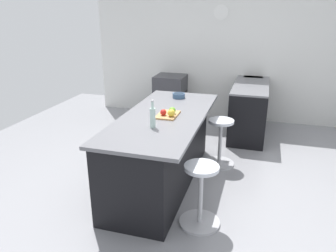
{
  "coord_description": "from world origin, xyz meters",
  "views": [
    {
      "loc": [
        3.76,
        0.92,
        2.2
      ],
      "look_at": [
        0.13,
        -0.16,
        0.8
      ],
      "focal_mm": 34.63,
      "sensor_mm": 36.0,
      "label": 1
    }
  ],
  "objects_px": {
    "stool_by_window": "(220,144)",
    "apple_red": "(163,112)",
    "apple_green": "(172,110)",
    "oven_range": "(170,97)",
    "fruit_bowl": "(179,95)",
    "stool_middle": "(200,197)",
    "water_bottle": "(153,117)",
    "apple_yellow": "(171,113)",
    "cutting_board": "(168,115)",
    "kitchen_island": "(161,149)"
  },
  "relations": [
    {
      "from": "cutting_board",
      "to": "water_bottle",
      "type": "height_order",
      "value": "water_bottle"
    },
    {
      "from": "apple_green",
      "to": "water_bottle",
      "type": "height_order",
      "value": "water_bottle"
    },
    {
      "from": "kitchen_island",
      "to": "apple_yellow",
      "type": "bearing_deg",
      "value": 60.83
    },
    {
      "from": "kitchen_island",
      "to": "stool_middle",
      "type": "height_order",
      "value": "kitchen_island"
    },
    {
      "from": "apple_yellow",
      "to": "oven_range",
      "type": "bearing_deg",
      "value": -163.69
    },
    {
      "from": "kitchen_island",
      "to": "stool_by_window",
      "type": "bearing_deg",
      "value": 137.64
    },
    {
      "from": "kitchen_island",
      "to": "fruit_bowl",
      "type": "distance_m",
      "value": 0.96
    },
    {
      "from": "apple_red",
      "to": "apple_green",
      "type": "xyz_separation_m",
      "value": [
        -0.09,
        0.09,
        0.0
      ]
    },
    {
      "from": "apple_green",
      "to": "stool_by_window",
      "type": "bearing_deg",
      "value": 144.13
    },
    {
      "from": "stool_by_window",
      "to": "stool_middle",
      "type": "bearing_deg",
      "value": 0.0
    },
    {
      "from": "apple_green",
      "to": "stool_middle",
      "type": "bearing_deg",
      "value": 34.92
    },
    {
      "from": "water_bottle",
      "to": "oven_range",
      "type": "bearing_deg",
      "value": -167.4
    },
    {
      "from": "kitchen_island",
      "to": "apple_yellow",
      "type": "distance_m",
      "value": 0.57
    },
    {
      "from": "apple_green",
      "to": "apple_yellow",
      "type": "xyz_separation_m",
      "value": [
        0.11,
        0.02,
        0.0
      ]
    },
    {
      "from": "stool_by_window",
      "to": "cutting_board",
      "type": "xyz_separation_m",
      "value": [
        0.75,
        -0.57,
        0.63
      ]
    },
    {
      "from": "oven_range",
      "to": "apple_yellow",
      "type": "height_order",
      "value": "apple_yellow"
    },
    {
      "from": "stool_middle",
      "to": "apple_red",
      "type": "relative_size",
      "value": 9.23
    },
    {
      "from": "apple_red",
      "to": "fruit_bowl",
      "type": "xyz_separation_m",
      "value": [
        -0.89,
        -0.04,
        -0.02
      ]
    },
    {
      "from": "stool_by_window",
      "to": "apple_green",
      "type": "height_order",
      "value": "apple_green"
    },
    {
      "from": "stool_by_window",
      "to": "stool_middle",
      "type": "height_order",
      "value": "same"
    },
    {
      "from": "kitchen_island",
      "to": "apple_yellow",
      "type": "xyz_separation_m",
      "value": [
        0.09,
        0.17,
        0.53
      ]
    },
    {
      "from": "stool_by_window",
      "to": "water_bottle",
      "type": "bearing_deg",
      "value": -27.13
    },
    {
      "from": "stool_middle",
      "to": "water_bottle",
      "type": "xyz_separation_m",
      "value": [
        -0.27,
        -0.61,
        0.74
      ]
    },
    {
      "from": "water_bottle",
      "to": "fruit_bowl",
      "type": "distance_m",
      "value": 1.28
    },
    {
      "from": "stool_by_window",
      "to": "fruit_bowl",
      "type": "relative_size",
      "value": 3.85
    },
    {
      "from": "stool_middle",
      "to": "apple_green",
      "type": "distance_m",
      "value": 1.14
    },
    {
      "from": "oven_range",
      "to": "cutting_board",
      "type": "bearing_deg",
      "value": 15.41
    },
    {
      "from": "fruit_bowl",
      "to": "kitchen_island",
      "type": "bearing_deg",
      "value": -1.28
    },
    {
      "from": "apple_green",
      "to": "fruit_bowl",
      "type": "bearing_deg",
      "value": -170.87
    },
    {
      "from": "stool_by_window",
      "to": "apple_yellow",
      "type": "relative_size",
      "value": 7.77
    },
    {
      "from": "apple_yellow",
      "to": "stool_by_window",
      "type": "bearing_deg",
      "value": 148.73
    },
    {
      "from": "apple_red",
      "to": "fruit_bowl",
      "type": "relative_size",
      "value": 0.42
    },
    {
      "from": "stool_by_window",
      "to": "apple_red",
      "type": "bearing_deg",
      "value": -36.91
    },
    {
      "from": "stool_by_window",
      "to": "apple_green",
      "type": "relative_size",
      "value": 8.22
    },
    {
      "from": "oven_range",
      "to": "apple_yellow",
      "type": "bearing_deg",
      "value": 16.31
    },
    {
      "from": "stool_by_window",
      "to": "fruit_bowl",
      "type": "xyz_separation_m",
      "value": [
        -0.08,
        -0.65,
        0.66
      ]
    },
    {
      "from": "stool_by_window",
      "to": "stool_middle",
      "type": "xyz_separation_m",
      "value": [
        1.47,
        0.0,
        0.0
      ]
    },
    {
      "from": "stool_by_window",
      "to": "cutting_board",
      "type": "bearing_deg",
      "value": -37.29
    },
    {
      "from": "apple_green",
      "to": "cutting_board",
      "type": "bearing_deg",
      "value": -60.17
    },
    {
      "from": "oven_range",
      "to": "apple_green",
      "type": "distance_m",
      "value": 2.82
    },
    {
      "from": "stool_middle",
      "to": "cutting_board",
      "type": "relative_size",
      "value": 1.93
    },
    {
      "from": "apple_red",
      "to": "apple_yellow",
      "type": "relative_size",
      "value": 0.84
    },
    {
      "from": "oven_range",
      "to": "fruit_bowl",
      "type": "xyz_separation_m",
      "value": [
        1.84,
        0.66,
        0.54
      ]
    },
    {
      "from": "cutting_board",
      "to": "stool_middle",
      "type": "bearing_deg",
      "value": 38.47
    },
    {
      "from": "kitchen_island",
      "to": "oven_range",
      "type": "bearing_deg",
      "value": -166.49
    },
    {
      "from": "stool_middle",
      "to": "apple_yellow",
      "type": "relative_size",
      "value": 7.77
    },
    {
      "from": "stool_by_window",
      "to": "kitchen_island",
      "type": "bearing_deg",
      "value": -42.36
    },
    {
      "from": "stool_middle",
      "to": "apple_green",
      "type": "height_order",
      "value": "apple_green"
    },
    {
      "from": "cutting_board",
      "to": "water_bottle",
      "type": "relative_size",
      "value": 1.15
    },
    {
      "from": "cutting_board",
      "to": "apple_green",
      "type": "bearing_deg",
      "value": 119.83
    }
  ]
}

